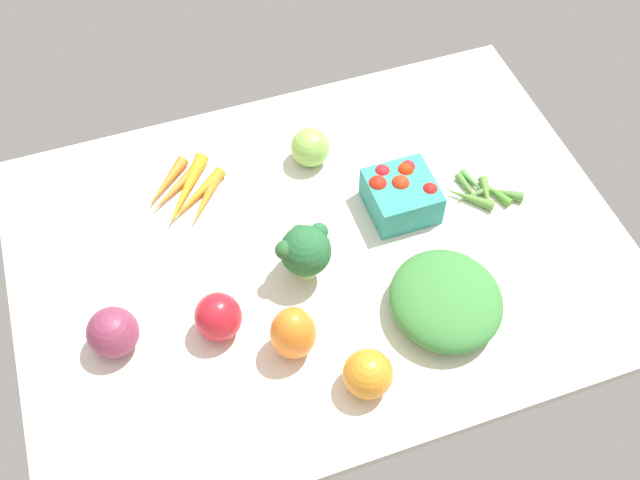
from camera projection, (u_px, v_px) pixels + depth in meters
tablecloth at (320, 250)px, 131.23cm from camera, size 104.00×76.00×2.00cm
bell_pepper_orange at (293, 333)px, 114.80cm from camera, size 10.06×10.06×10.12cm
heirloom_tomato_green at (310, 147)px, 139.11cm from camera, size 7.25×7.25×7.25cm
carrot_bunch at (185, 192)px, 136.08cm from camera, size 16.07×16.95×2.63cm
okra_pile at (482, 193)px, 136.27cm from camera, size 13.92×11.61×1.97cm
bell_pepper_red at (218, 317)px, 117.45cm from camera, size 10.26×10.26×8.40cm
heirloom_tomato_orange at (368, 374)px, 112.20cm from camera, size 7.62×7.62×7.62cm
red_onion_near_basket at (113, 332)px, 116.05cm from camera, size 8.05×8.05×8.05cm
broccoli_head at (305, 250)px, 121.86cm from camera, size 9.38×9.20×11.00cm
leafy_greens_clump at (446, 300)px, 120.19cm from camera, size 19.88×20.89×6.79cm
berry_basket at (401, 194)px, 132.58cm from camera, size 11.48×11.48×7.66cm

